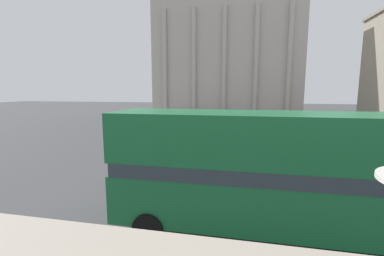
# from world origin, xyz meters

# --- Properties ---
(double_decker_bus) EXTENTS (11.46, 2.63, 4.15)m
(double_decker_bus) POSITION_xyz_m (1.36, 6.31, 2.31)
(double_decker_bus) COLOR black
(double_decker_bus) RESTS_ON ground_plane
(plaza_building_left) EXTENTS (31.25, 14.48, 25.47)m
(plaza_building_left) POSITION_xyz_m (-4.26, 57.23, 12.73)
(plaza_building_left) COLOR #BCB2A8
(plaza_building_left) RESTS_ON ground_plane
(traffic_light_near) EXTENTS (0.42, 0.24, 3.58)m
(traffic_light_near) POSITION_xyz_m (5.38, 11.60, 2.35)
(traffic_light_near) COLOR black
(traffic_light_near) RESTS_ON ground_plane
(traffic_light_mid) EXTENTS (0.42, 0.24, 3.44)m
(traffic_light_mid) POSITION_xyz_m (6.94, 17.61, 2.26)
(traffic_light_mid) COLOR black
(traffic_light_mid) RESTS_ON ground_plane
(car_navy) EXTENTS (4.20, 1.93, 1.35)m
(car_navy) POSITION_xyz_m (-3.23, 21.43, 0.70)
(car_navy) COLOR black
(car_navy) RESTS_ON ground_plane
(car_white) EXTENTS (4.20, 1.93, 1.35)m
(car_white) POSITION_xyz_m (-3.52, 16.18, 0.70)
(car_white) COLOR black
(car_white) RESTS_ON ground_plane
(pedestrian_blue) EXTENTS (0.32, 0.32, 1.59)m
(pedestrian_blue) POSITION_xyz_m (8.52, 28.95, 0.91)
(pedestrian_blue) COLOR #282B33
(pedestrian_blue) RESTS_ON ground_plane
(pedestrian_grey) EXTENTS (0.32, 0.32, 1.69)m
(pedestrian_grey) POSITION_xyz_m (5.84, 10.88, 0.97)
(pedestrian_grey) COLOR #282B33
(pedestrian_grey) RESTS_ON ground_plane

